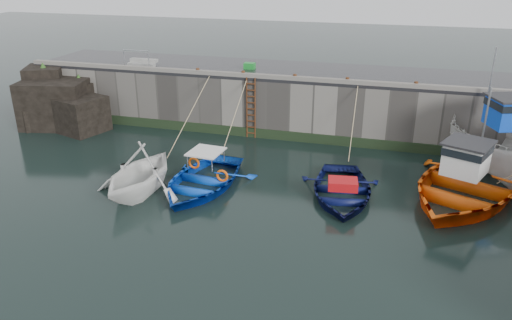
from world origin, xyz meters
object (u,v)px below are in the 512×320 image
(boat_far_orange, at_px, (466,185))
(boat_far_white, at_px, (494,148))
(ladder, at_px, (251,108))
(boat_near_navy, at_px, (341,196))
(bollard_a, at_px, (198,71))
(bollard_b, at_px, (243,74))
(fish_crate, at_px, (250,66))
(bollard_e, at_px, (416,85))
(bollard_c, at_px, (295,77))
(boat_near_white, at_px, (141,192))
(bollard_d, at_px, (347,80))
(boat_near_blue, at_px, (202,187))

(boat_far_orange, bearing_deg, boat_far_white, 89.03)
(ladder, xyz_separation_m, boat_far_orange, (10.16, -4.38, -1.09))
(boat_near_navy, relative_size, boat_far_orange, 0.54)
(bollard_a, xyz_separation_m, bollard_b, (2.50, 0.00, 0.00))
(ladder, bearing_deg, fish_crate, 108.09)
(bollard_e, bearing_deg, bollard_c, 180.00)
(boat_far_orange, bearing_deg, bollard_a, -176.59)
(boat_near_white, relative_size, bollard_a, 15.95)
(ladder, bearing_deg, bollard_b, 146.14)
(boat_far_white, distance_m, bollard_a, 14.77)
(boat_near_navy, relative_size, boat_far_white, 0.68)
(boat_near_white, relative_size, bollard_d, 15.95)
(boat_near_blue, xyz_separation_m, bollard_a, (-2.76, 6.75, 3.30))
(bollard_d, bearing_deg, bollard_c, 180.00)
(boat_far_orange, xyz_separation_m, fish_crate, (-10.88, 6.58, 2.82))
(bollard_c, bearing_deg, boat_near_navy, -61.80)
(boat_near_blue, height_order, bollard_b, bollard_b)
(boat_near_blue, distance_m, boat_far_white, 12.83)
(boat_far_white, distance_m, bollard_e, 4.47)
(boat_near_navy, relative_size, bollard_c, 17.58)
(boat_far_white, bearing_deg, boat_far_orange, -133.68)
(boat_near_white, height_order, fish_crate, fish_crate)
(fish_crate, bearing_deg, boat_far_orange, -31.64)
(boat_near_blue, height_order, bollard_e, bollard_e)
(bollard_b, bearing_deg, fish_crate, 96.70)
(boat_far_orange, relative_size, bollard_a, 32.28)
(boat_near_navy, relative_size, bollard_d, 17.58)
(fish_crate, xyz_separation_m, bollard_b, (0.22, -1.87, -0.02))
(ladder, distance_m, bollard_c, 2.81)
(ladder, relative_size, boat_far_white, 0.44)
(fish_crate, xyz_separation_m, bollard_a, (-2.28, -1.87, -0.02))
(boat_near_blue, height_order, bollard_d, bollard_d)
(boat_near_navy, distance_m, fish_crate, 10.54)
(boat_far_orange, xyz_separation_m, bollard_b, (-10.66, 4.72, 2.79))
(boat_far_white, distance_m, bollard_c, 9.71)
(bollard_a, xyz_separation_m, bollard_d, (7.80, 0.00, 0.00))
(bollard_a, bearing_deg, ladder, -6.38)
(ladder, height_order, boat_near_navy, ladder)
(ladder, height_order, bollard_d, bollard_d)
(boat_near_white, distance_m, fish_crate, 10.43)
(bollard_e, bearing_deg, boat_near_navy, -113.11)
(boat_far_white, relative_size, fish_crate, 12.39)
(fish_crate, bearing_deg, ladder, -72.36)
(boat_far_orange, bearing_deg, bollard_b, 179.26)
(bollard_d, bearing_deg, bollard_e, 0.00)
(boat_near_blue, distance_m, fish_crate, 9.24)
(boat_near_white, xyz_separation_m, bollard_d, (7.24, 7.87, 3.30))
(boat_far_orange, bearing_deg, boat_near_white, -142.81)
(boat_near_white, distance_m, bollard_c, 9.71)
(ladder, bearing_deg, boat_near_white, -107.92)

